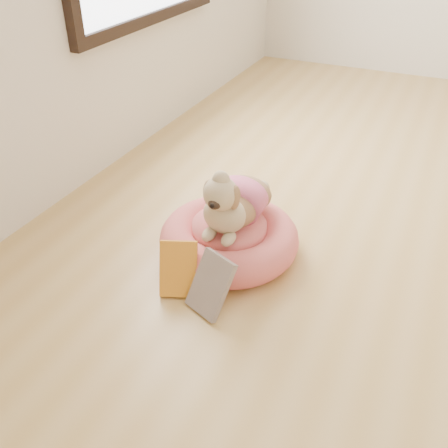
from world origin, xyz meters
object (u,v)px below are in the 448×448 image
at_px(pet_bed, 229,238).
at_px(book_white, 211,285).
at_px(dog, 233,192).
at_px(book_yellow, 179,269).

bearing_deg(pet_bed, book_white, -76.94).
height_order(dog, book_white, dog).
bearing_deg(book_yellow, pet_bed, 53.53).
height_order(dog, book_yellow, dog).
distance_m(book_yellow, book_white, 0.15).
bearing_deg(dog, book_yellow, -107.62).
bearing_deg(pet_bed, book_yellow, -104.28).
distance_m(pet_bed, book_white, 0.33).
relative_size(book_yellow, book_white, 0.93).
height_order(book_yellow, book_white, book_white).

